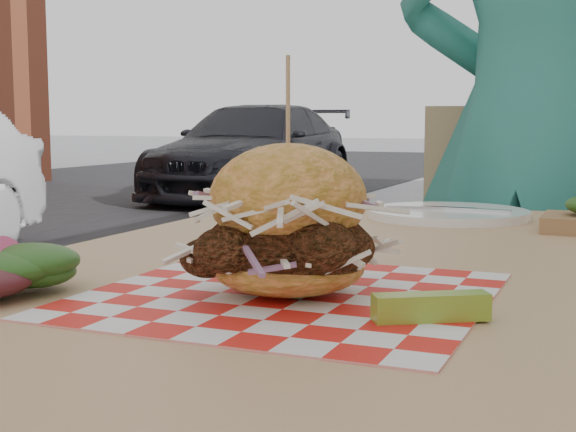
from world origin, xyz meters
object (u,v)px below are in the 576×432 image
at_px(patio_table, 374,322).
at_px(patio_chair, 495,268).
at_px(car_dark, 255,151).
at_px(diner, 533,126).
at_px(sandwich, 288,229).

height_order(patio_table, patio_chair, patio_chair).
bearing_deg(patio_table, car_dark, 116.04).
bearing_deg(patio_table, diner, 85.78).
relative_size(patio_table, patio_chair, 1.26).
xyz_separation_m(diner, patio_table, (-0.07, -1.00, -0.23)).
bearing_deg(diner, car_dark, -54.64).
xyz_separation_m(diner, car_dark, (-3.89, 6.81, -0.35)).
height_order(patio_chair, sandwich, sandwich).
bearing_deg(car_dark, patio_table, -66.86).
xyz_separation_m(diner, sandwich, (-0.09, -1.23, -0.09)).
height_order(diner, car_dark, diner).
relative_size(diner, patio_chair, 1.90).
distance_m(patio_table, patio_chair, 1.08).
relative_size(car_dark, patio_table, 3.19).
bearing_deg(patio_chair, patio_table, -96.04).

